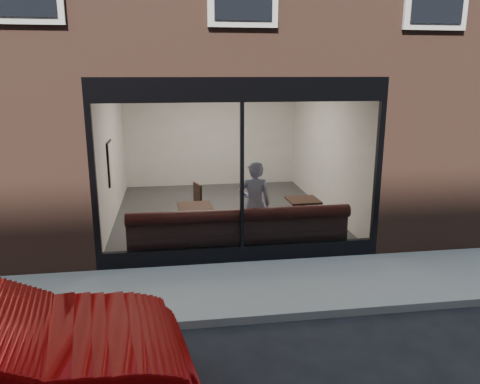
{
  "coord_description": "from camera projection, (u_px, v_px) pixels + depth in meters",
  "views": [
    {
      "loc": [
        -1.18,
        -5.63,
        3.26
      ],
      "look_at": [
        0.02,
        2.4,
        1.19
      ],
      "focal_mm": 35.0,
      "sensor_mm": 36.0,
      "label": 1
    }
  ],
  "objects": [
    {
      "name": "cafe_wall_left",
      "position": [
        111.0,
        150.0,
        10.41
      ],
      "size": [
        0.0,
        6.0,
        6.0
      ],
      "primitive_type": "plane",
      "rotation": [
        1.57,
        0.0,
        1.57
      ],
      "color": "silver",
      "rests_on": "ground"
    },
    {
      "name": "host_building_backfill",
      "position": [
        203.0,
        121.0,
        16.52
      ],
      "size": [
        5.0,
        6.0,
        3.2
      ],
      "primitive_type": "cube",
      "color": "brown",
      "rests_on": "ground"
    },
    {
      "name": "wall_poster",
      "position": [
        111.0,
        163.0,
        9.94
      ],
      "size": [
        0.02,
        0.65,
        0.87
      ],
      "primitive_type": "cube",
      "color": "white",
      "rests_on": "cafe_wall_left"
    },
    {
      "name": "ground",
      "position": [
        265.0,
        319.0,
        6.37
      ],
      "size": [
        120.0,
        120.0,
        0.0
      ],
      "primitive_type": "plane",
      "color": "black",
      "rests_on": "ground"
    },
    {
      "name": "storefront_header",
      "position": [
        242.0,
        90.0,
        7.6
      ],
      "size": [
        5.0,
        0.1,
        0.4
      ],
      "primitive_type": "cube",
      "color": "black",
      "rests_on": "host_building_upper"
    },
    {
      "name": "host_building_pier_right",
      "position": [
        334.0,
        129.0,
        14.18
      ],
      "size": [
        2.5,
        12.0,
        3.2
      ],
      "primitive_type": "cube",
      "color": "brown",
      "rests_on": "ground"
    },
    {
      "name": "cafe_table_right",
      "position": [
        303.0,
        200.0,
        9.55
      ],
      "size": [
        0.64,
        0.64,
        0.04
      ],
      "primitive_type": "cube",
      "rotation": [
        0.0,
        0.0,
        0.02
      ],
      "color": "black",
      "rests_on": "cafe_floor"
    },
    {
      "name": "storefront_mullion",
      "position": [
        242.0,
        177.0,
        7.95
      ],
      "size": [
        0.06,
        0.1,
        2.5
      ],
      "primitive_type": "cube",
      "color": "black",
      "rests_on": "storefront_kick"
    },
    {
      "name": "sidewalk_near",
      "position": [
        252.0,
        287.0,
        7.33
      ],
      "size": [
        40.0,
        2.0,
        0.01
      ],
      "primitive_type": "cube",
      "color": "gray",
      "rests_on": "ground"
    },
    {
      "name": "person",
      "position": [
        254.0,
        204.0,
        8.86
      ],
      "size": [
        0.65,
        0.47,
        1.69
      ],
      "primitive_type": "imported",
      "rotation": [
        0.0,
        0.0,
        3.04
      ],
      "color": "#A4B9E2",
      "rests_on": "cafe_floor"
    },
    {
      "name": "cafe_chair_left",
      "position": [
        190.0,
        216.0,
        10.16
      ],
      "size": [
        0.51,
        0.51,
        0.04
      ],
      "primitive_type": "cube",
      "rotation": [
        0.0,
        0.0,
        3.47
      ],
      "color": "black",
      "rests_on": "cafe_floor"
    },
    {
      "name": "storefront_kick",
      "position": [
        242.0,
        254.0,
        8.3
      ],
      "size": [
        5.0,
        0.1,
        0.3
      ],
      "primitive_type": "cube",
      "color": "black",
      "rests_on": "ground"
    },
    {
      "name": "cafe_wall_right",
      "position": [
        326.0,
        145.0,
        11.13
      ],
      "size": [
        0.0,
        6.0,
        6.0
      ],
      "primitive_type": "plane",
      "rotation": [
        1.57,
        0.0,
        -1.57
      ],
      "color": "silver",
      "rests_on": "ground"
    },
    {
      "name": "cafe_table_left",
      "position": [
        195.0,
        207.0,
        9.09
      ],
      "size": [
        0.69,
        0.69,
        0.04
      ],
      "primitive_type": "cube",
      "rotation": [
        0.0,
        0.0,
        0.05
      ],
      "color": "black",
      "rests_on": "cafe_floor"
    },
    {
      "name": "storefront_glass",
      "position": [
        242.0,
        177.0,
        7.93
      ],
      "size": [
        4.8,
        0.0,
        4.8
      ],
      "primitive_type": "plane",
      "rotation": [
        1.57,
        0.0,
        0.0
      ],
      "color": "white",
      "rests_on": "storefront_kick"
    },
    {
      "name": "cafe_wall_back",
      "position": [
        211.0,
        132.0,
        13.63
      ],
      "size": [
        5.0,
        0.0,
        5.0
      ],
      "primitive_type": "plane",
      "rotation": [
        1.57,
        0.0,
        0.0
      ],
      "color": "silver",
      "rests_on": "ground"
    },
    {
      "name": "kerb_near",
      "position": [
        265.0,
        317.0,
        6.31
      ],
      "size": [
        40.0,
        0.1,
        0.12
      ],
      "primitive_type": "cube",
      "color": "gray",
      "rests_on": "ground"
    },
    {
      "name": "banquette",
      "position": [
        239.0,
        242.0,
        8.67
      ],
      "size": [
        4.0,
        0.55,
        0.45
      ],
      "primitive_type": "cube",
      "color": "black",
      "rests_on": "cafe_floor"
    },
    {
      "name": "cafe_ceiling",
      "position": [
        222.0,
        76.0,
        10.38
      ],
      "size": [
        6.0,
        6.0,
        0.0
      ],
      "primitive_type": "plane",
      "rotation": [
        3.14,
        0.0,
        0.0
      ],
      "color": "white",
      "rests_on": "host_building_upper"
    },
    {
      "name": "host_building_pier_left",
      "position": [
        78.0,
        134.0,
        13.11
      ],
      "size": [
        2.5,
        12.0,
        3.2
      ],
      "primitive_type": "cube",
      "color": "brown",
      "rests_on": "ground"
    },
    {
      "name": "cafe_floor",
      "position": [
        223.0,
        213.0,
        11.16
      ],
      "size": [
        6.0,
        6.0,
        0.0
      ],
      "primitive_type": "plane",
      "color": "#2D2D30",
      "rests_on": "ground"
    }
  ]
}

